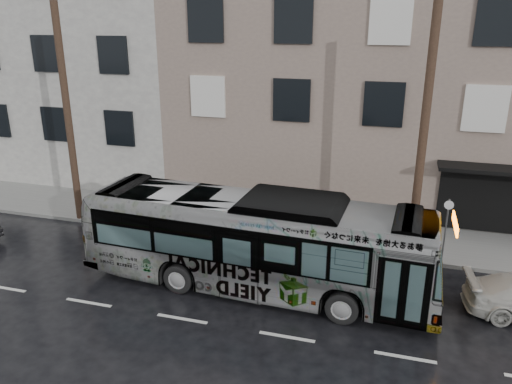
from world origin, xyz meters
The scene contains 8 objects.
ground centered at (0.00, 0.00, 0.00)m, with size 120.00×120.00×0.00m, color black.
sidewalk centered at (0.00, 4.90, 0.07)m, with size 90.00×3.60×0.15m, color gray.
building_taupe centered at (5.00, 12.70, 5.50)m, with size 20.00×12.00×11.00m, color gray.
building_grey centered at (-18.00, 14.20, 8.00)m, with size 26.00×15.00×16.00m, color beige.
utility_pole_front centered at (6.50, 3.30, 4.65)m, with size 0.30×0.30×9.00m, color #473123.
utility_pole_rear centered at (-7.50, 3.30, 4.65)m, with size 0.30×0.30×9.00m, color #473123.
sign_post centered at (7.60, 3.30, 1.35)m, with size 0.06×0.06×2.40m, color slate.
bus centered at (1.57, -0.02, 1.62)m, with size 2.72×11.62×3.24m, color #B2B2B2.
Camera 1 is at (5.70, -14.16, 8.45)m, focal length 35.00 mm.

